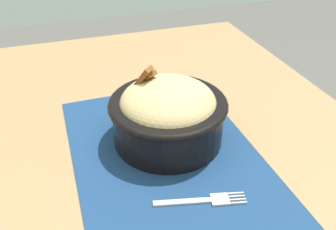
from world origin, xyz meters
TOP-DOWN VIEW (x-y plane):
  - table at (0.00, 0.00)m, footprint 1.21×0.83m
  - placemat at (-0.02, 0.02)m, footprint 0.47×0.30m
  - bowl at (-0.08, 0.04)m, footprint 0.20×0.20m
  - fork at (0.08, 0.05)m, footprint 0.04×0.13m

SIDE VIEW (x-z plane):
  - table at x=0.00m, z-range 0.31..1.06m
  - placemat at x=-0.02m, z-range 0.75..0.76m
  - fork at x=0.08m, z-range 0.76..0.76m
  - bowl at x=-0.08m, z-range 0.75..0.88m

